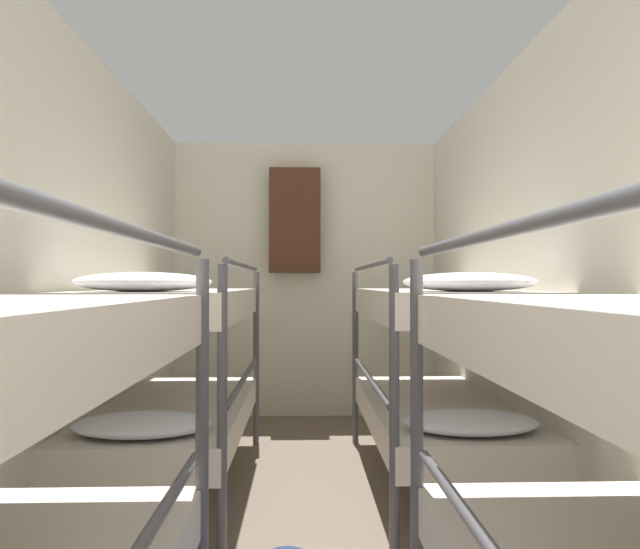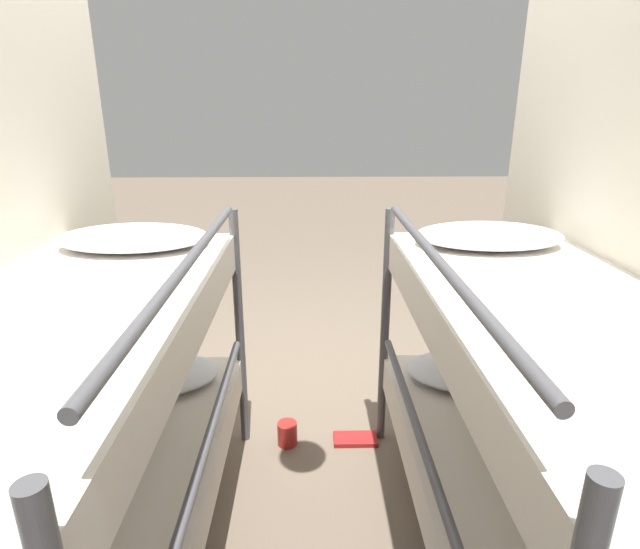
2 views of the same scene
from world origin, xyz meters
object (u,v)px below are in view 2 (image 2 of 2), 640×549
at_px(bunk_stack_right_near, 90,410).
at_px(bunk_stack_left_near, 534,404).
at_px(floor_book, 355,439).
at_px(tin_can, 287,433).

bearing_deg(bunk_stack_right_near, bunk_stack_left_near, 180.00).
relative_size(bunk_stack_left_near, floor_book, 7.80).
bearing_deg(floor_book, tin_can, 2.02).
xyz_separation_m(bunk_stack_left_near, floor_book, (0.52, -0.78, -0.72)).
height_order(bunk_stack_left_near, tin_can, bunk_stack_left_near).
distance_m(bunk_stack_right_near, floor_book, 1.44).
xyz_separation_m(bunk_stack_right_near, floor_book, (-0.97, -0.78, -0.72)).
distance_m(bunk_stack_left_near, bunk_stack_right_near, 1.50).
bearing_deg(bunk_stack_left_near, bunk_stack_right_near, 0.00).
relative_size(bunk_stack_left_near, bunk_stack_right_near, 1.00).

